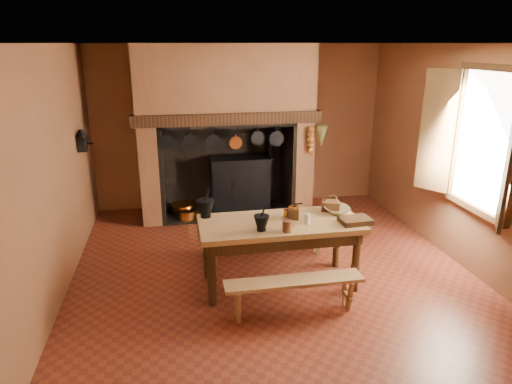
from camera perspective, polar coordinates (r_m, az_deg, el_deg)
floor at (r=5.94m, az=2.08°, el=-10.03°), size 5.50×5.50×0.00m
ceiling at (r=5.24m, az=2.44°, el=18.10°), size 5.50×5.50×0.00m
back_wall at (r=8.06m, az=-2.09°, el=8.12°), size 5.00×0.02×2.80m
wall_left at (r=5.46m, az=-24.30°, el=1.62°), size 0.02×5.50×2.80m
wall_right at (r=6.44m, az=24.56°, el=3.91°), size 0.02×5.50×2.80m
wall_front at (r=2.98m, az=14.13°, el=-10.56°), size 5.00×0.02×2.80m
chimney_breast at (r=7.53m, az=-3.91°, el=10.54°), size 2.95×0.96×2.80m
iron_range at (r=7.98m, az=-1.99°, el=1.24°), size 1.12×0.55×1.60m
hearth_pans at (r=7.81m, az=-9.04°, el=-2.38°), size 0.51×0.62×0.20m
hanging_pans at (r=7.11m, az=-3.67°, el=6.40°), size 1.92×0.29×0.27m
onion_string at (r=7.38m, az=6.80°, el=6.50°), size 0.12×0.10×0.46m
herb_bunch at (r=7.42m, az=8.16°, el=6.91°), size 0.20×0.20×0.35m
window at (r=5.97m, az=25.88°, el=5.69°), size 0.39×1.75×1.76m
wall_coffee_mill at (r=6.89m, az=-20.94°, el=6.19°), size 0.23×0.16×0.31m
work_table at (r=5.39m, az=3.01°, el=-4.97°), size 1.89×0.84×0.82m
bench_front at (r=4.98m, az=4.75°, el=-11.90°), size 1.49×0.26×0.42m
bench_back at (r=6.16m, az=1.40°, el=-5.18°), size 1.73×0.30×0.49m
mortar_large at (r=5.46m, az=-6.34°, el=-1.95°), size 0.21×0.21×0.36m
mortar_small at (r=5.05m, az=0.69°, el=-3.79°), size 0.18×0.18×0.30m
coffee_grinder at (r=5.41m, az=4.71°, el=-2.58°), size 0.19×0.16×0.20m
brass_mug_a at (r=5.20m, az=0.64°, el=-3.69°), size 0.11×0.11×0.10m
brass_mug_b at (r=5.47m, az=3.88°, el=-2.66°), size 0.10×0.10×0.09m
mixing_bowl at (r=5.68m, az=10.08°, el=-2.19°), size 0.32×0.32×0.08m
stoneware_crock at (r=5.04m, az=3.92°, el=-4.27°), size 0.13×0.13×0.13m
glass_jar at (r=5.27m, az=6.37°, el=-3.34°), size 0.09×0.09×0.13m
wicker_basket at (r=5.73m, az=9.33°, el=-1.65°), size 0.26×0.23×0.21m
wooden_tray at (r=5.40m, az=12.32°, el=-3.50°), size 0.37×0.27×0.06m
brass_cup at (r=5.09m, az=4.02°, el=-4.31°), size 0.15×0.15×0.09m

